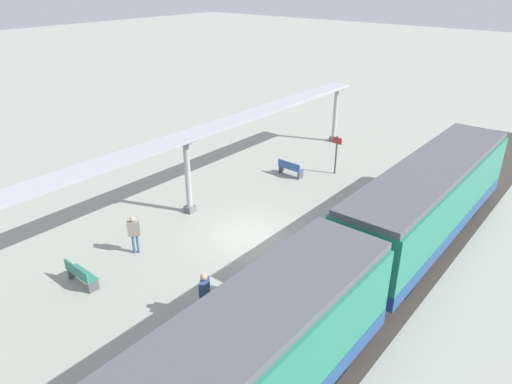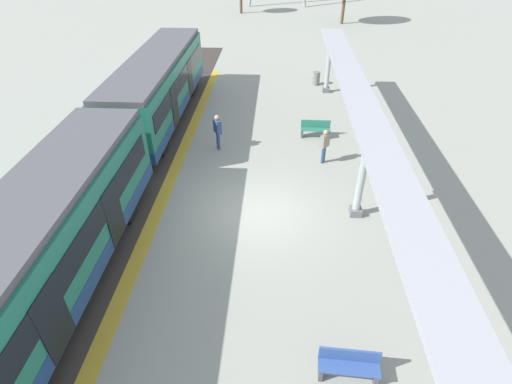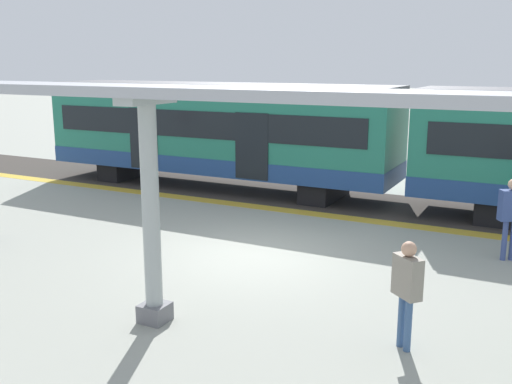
{
  "view_description": "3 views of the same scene",
  "coord_description": "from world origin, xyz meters",
  "px_view_note": "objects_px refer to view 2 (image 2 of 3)",
  "views": [
    {
      "loc": [
        -11.06,
        13.21,
        10.33
      ],
      "look_at": [
        -0.06,
        -0.21,
        2.06
      ],
      "focal_mm": 32.51,
      "sensor_mm": 36.0,
      "label": 1
    },
    {
      "loc": [
        0.59,
        -11.97,
        9.49
      ],
      "look_at": [
        -0.01,
        -1.19,
        1.83
      ],
      "focal_mm": 27.69,
      "sensor_mm": 36.0,
      "label": 2
    },
    {
      "loc": [
        10.88,
        5.65,
        4.15
      ],
      "look_at": [
        -1.2,
        -0.57,
        1.13
      ],
      "focal_mm": 40.95,
      "sensor_mm": 36.0,
      "label": 3
    }
  ],
  "objects_px": {
    "trash_bin": "(316,78)",
    "passenger_waiting_near_edge": "(218,128)",
    "canopy_pillar_third": "(329,63)",
    "bench_mid_platform": "(349,364)",
    "train_far_carriage": "(159,87)",
    "train_near_carriage": "(41,253)",
    "canopy_pillar_second": "(362,174)",
    "passenger_by_the_benches": "(325,143)",
    "bench_near_end": "(315,129)"
  },
  "relations": [
    {
      "from": "passenger_waiting_near_edge",
      "to": "bench_mid_platform",
      "type": "bearing_deg",
      "value": -67.34
    },
    {
      "from": "canopy_pillar_second",
      "to": "bench_mid_platform",
      "type": "distance_m",
      "value": 6.77
    },
    {
      "from": "bench_mid_platform",
      "to": "passenger_waiting_near_edge",
      "type": "xyz_separation_m",
      "value": [
        -4.76,
        11.39,
        0.67
      ]
    },
    {
      "from": "canopy_pillar_second",
      "to": "trash_bin",
      "type": "bearing_deg",
      "value": 92.27
    },
    {
      "from": "train_near_carriage",
      "to": "passenger_by_the_benches",
      "type": "distance_m",
      "value": 12.03
    },
    {
      "from": "bench_near_end",
      "to": "canopy_pillar_third",
      "type": "bearing_deg",
      "value": 79.97
    },
    {
      "from": "passenger_by_the_benches",
      "to": "bench_near_end",
      "type": "bearing_deg",
      "value": 94.17
    },
    {
      "from": "canopy_pillar_third",
      "to": "bench_near_end",
      "type": "bearing_deg",
      "value": -100.03
    },
    {
      "from": "train_near_carriage",
      "to": "train_far_carriage",
      "type": "distance_m",
      "value": 12.71
    },
    {
      "from": "train_far_carriage",
      "to": "trash_bin",
      "type": "xyz_separation_m",
      "value": [
        8.96,
        5.87,
        -1.4
      ]
    },
    {
      "from": "train_far_carriage",
      "to": "passenger_by_the_benches",
      "type": "relative_size",
      "value": 7.32
    },
    {
      "from": "canopy_pillar_third",
      "to": "bench_near_end",
      "type": "distance_m",
      "value": 6.56
    },
    {
      "from": "bench_mid_platform",
      "to": "passenger_waiting_near_edge",
      "type": "distance_m",
      "value": 12.37
    },
    {
      "from": "bench_mid_platform",
      "to": "canopy_pillar_third",
      "type": "bearing_deg",
      "value": 86.53
    },
    {
      "from": "passenger_waiting_near_edge",
      "to": "passenger_by_the_benches",
      "type": "distance_m",
      "value": 5.1
    },
    {
      "from": "canopy_pillar_second",
      "to": "bench_near_end",
      "type": "xyz_separation_m",
      "value": [
        -1.12,
        6.45,
        -1.41
      ]
    },
    {
      "from": "train_far_carriage",
      "to": "bench_mid_platform",
      "type": "distance_m",
      "value": 16.96
    },
    {
      "from": "train_near_carriage",
      "to": "trash_bin",
      "type": "height_order",
      "value": "train_near_carriage"
    },
    {
      "from": "train_near_carriage",
      "to": "bench_near_end",
      "type": "xyz_separation_m",
      "value": [
        8.4,
        10.98,
        -1.39
      ]
    },
    {
      "from": "trash_bin",
      "to": "passenger_waiting_near_edge",
      "type": "height_order",
      "value": "passenger_waiting_near_edge"
    },
    {
      "from": "canopy_pillar_third",
      "to": "passenger_by_the_benches",
      "type": "distance_m",
      "value": 8.99
    },
    {
      "from": "canopy_pillar_third",
      "to": "bench_mid_platform",
      "type": "xyz_separation_m",
      "value": [
        -1.17,
        -19.27,
        -1.41
      ]
    },
    {
      "from": "canopy_pillar_second",
      "to": "passenger_by_the_benches",
      "type": "distance_m",
      "value": 4.04
    },
    {
      "from": "passenger_by_the_benches",
      "to": "train_near_carriage",
      "type": "bearing_deg",
      "value": -135.7
    },
    {
      "from": "train_far_carriage",
      "to": "bench_near_end",
      "type": "xyz_separation_m",
      "value": [
        8.4,
        -1.73,
        -1.39
      ]
    },
    {
      "from": "train_near_carriage",
      "to": "bench_mid_platform",
      "type": "height_order",
      "value": "train_near_carriage"
    },
    {
      "from": "trash_bin",
      "to": "bench_mid_platform",
      "type": "bearing_deg",
      "value": -91.7
    },
    {
      "from": "train_far_carriage",
      "to": "canopy_pillar_third",
      "type": "relative_size",
      "value": 3.32
    },
    {
      "from": "passenger_by_the_benches",
      "to": "canopy_pillar_second",
      "type": "bearing_deg",
      "value": -76.47
    },
    {
      "from": "train_near_carriage",
      "to": "passenger_waiting_near_edge",
      "type": "distance_m",
      "value": 10.1
    },
    {
      "from": "train_near_carriage",
      "to": "trash_bin",
      "type": "relative_size",
      "value": 14.03
    },
    {
      "from": "train_near_carriage",
      "to": "canopy_pillar_second",
      "type": "height_order",
      "value": "canopy_pillar_second"
    },
    {
      "from": "train_near_carriage",
      "to": "canopy_pillar_second",
      "type": "relative_size",
      "value": 3.32
    },
    {
      "from": "canopy_pillar_third",
      "to": "trash_bin",
      "type": "distance_m",
      "value": 2.0
    },
    {
      "from": "passenger_waiting_near_edge",
      "to": "passenger_by_the_benches",
      "type": "height_order",
      "value": "passenger_waiting_near_edge"
    },
    {
      "from": "canopy_pillar_second",
      "to": "passenger_by_the_benches",
      "type": "height_order",
      "value": "canopy_pillar_second"
    },
    {
      "from": "train_far_carriage",
      "to": "passenger_waiting_near_edge",
      "type": "height_order",
      "value": "train_far_carriage"
    },
    {
      "from": "train_near_carriage",
      "to": "passenger_by_the_benches",
      "type": "height_order",
      "value": "train_near_carriage"
    },
    {
      "from": "bench_near_end",
      "to": "trash_bin",
      "type": "xyz_separation_m",
      "value": [
        0.56,
        7.6,
        -0.01
      ]
    },
    {
      "from": "bench_mid_platform",
      "to": "train_near_carriage",
      "type": "bearing_deg",
      "value": 166.62
    },
    {
      "from": "train_near_carriage",
      "to": "train_far_carriage",
      "type": "bearing_deg",
      "value": 90.0
    },
    {
      "from": "bench_mid_platform",
      "to": "trash_bin",
      "type": "distance_m",
      "value": 20.58
    },
    {
      "from": "canopy_pillar_second",
      "to": "trash_bin",
      "type": "xyz_separation_m",
      "value": [
        -0.56,
        14.05,
        -1.42
      ]
    },
    {
      "from": "trash_bin",
      "to": "passenger_waiting_near_edge",
      "type": "xyz_separation_m",
      "value": [
        -5.37,
        -9.18,
        0.68
      ]
    },
    {
      "from": "passenger_by_the_benches",
      "to": "bench_mid_platform",
      "type": "bearing_deg",
      "value": -91.34
    },
    {
      "from": "canopy_pillar_second",
      "to": "train_far_carriage",
      "type": "bearing_deg",
      "value": 139.31
    },
    {
      "from": "canopy_pillar_second",
      "to": "passenger_waiting_near_edge",
      "type": "relative_size",
      "value": 2.05
    },
    {
      "from": "canopy_pillar_second",
      "to": "bench_near_end",
      "type": "bearing_deg",
      "value": 99.81
    },
    {
      "from": "train_far_carriage",
      "to": "canopy_pillar_third",
      "type": "bearing_deg",
      "value": 25.68
    },
    {
      "from": "passenger_waiting_near_edge",
      "to": "train_far_carriage",
      "type": "bearing_deg",
      "value": 137.36
    }
  ]
}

